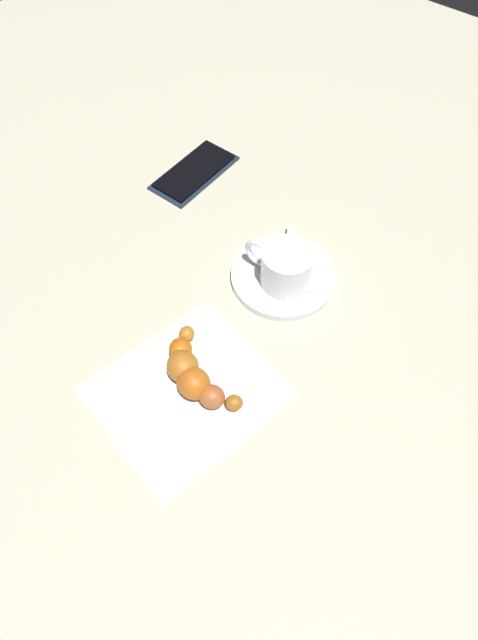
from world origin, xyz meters
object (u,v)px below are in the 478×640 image
napkin (187,391)px  cell_phone (194,172)px  croissant (192,373)px  teaspoon (287,272)px  sugar_packet (305,272)px  saucer (284,277)px  espresso_cup (285,267)px

napkin → cell_phone: bearing=-140.4°
croissant → napkin: bearing=14.4°
teaspoon → sugar_packet: (-0.02, 0.02, 0.00)m
napkin → cell_phone: 0.38m
napkin → cell_phone: (-0.29, -0.24, 0.00)m
saucer → sugar_packet: size_ratio=2.03×
espresso_cup → sugar_packet: 0.04m
sugar_packet → croissant: bearing=138.0°
saucer → croissant: (0.19, 0.00, 0.01)m
napkin → croissant: bearing=-165.6°
napkin → sugar_packet: bearing=176.9°
espresso_cup → cell_phone: bearing=-111.3°
napkin → cell_phone: size_ratio=1.40×
napkin → cell_phone: cell_phone is taller
napkin → saucer: bearing=-177.7°
teaspoon → sugar_packet: 0.02m
teaspoon → napkin: bearing=1.8°
espresso_cup → sugar_packet: size_ratio=1.39×
espresso_cup → cell_phone: 0.26m
croissant → teaspoon: bearing=-179.2°
teaspoon → sugar_packet: bearing=131.3°
espresso_cup → napkin: espresso_cup is taller
saucer → cell_phone: bearing=-109.7°
saucer → croissant: bearing=1.3°
sugar_packet → cell_phone: bearing=38.0°
sugar_packet → napkin: bearing=139.3°
teaspoon → napkin: teaspoon is taller
sugar_packet → croissant: 0.21m
teaspoon → cell_phone: 0.25m
espresso_cup → teaspoon: 0.03m
saucer → teaspoon: teaspoon is taller
teaspoon → sugar_packet: teaspoon is taller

